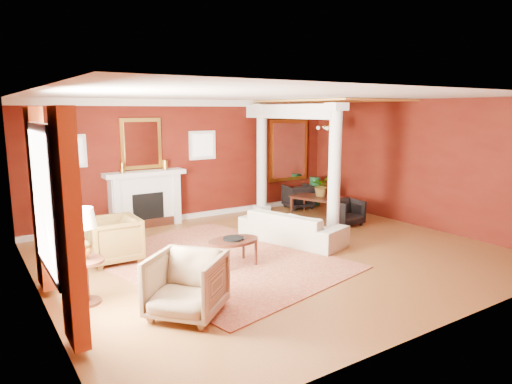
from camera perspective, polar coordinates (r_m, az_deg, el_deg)
ground at (r=8.62m, az=2.49°, el=-7.72°), size 8.00×8.00×0.00m
room_shell at (r=8.22m, az=2.60°, el=5.78°), size 8.04×7.04×2.92m
fireplace at (r=10.75m, az=-13.64°, el=-0.84°), size 1.85×0.42×1.29m
overmantel_mirror at (r=10.71m, az=-14.17°, el=5.88°), size 0.95×0.07×1.15m
flank_window_left at (r=10.33m, az=-22.33°, el=4.72°), size 0.70×0.07×0.70m
flank_window_right at (r=11.33m, az=-6.72°, el=5.83°), size 0.70×0.07×0.70m
left_window at (r=6.24m, az=-24.23°, el=-2.06°), size 0.21×2.55×2.60m
column_front at (r=9.59m, az=9.79°, el=2.73°), size 0.36×0.36×2.80m
column_back at (r=11.70m, az=0.73°, el=4.20°), size 0.36×0.36×2.80m
header_beam at (r=10.74m, az=4.07°, el=10.02°), size 0.30×3.20×0.32m
amber_ceiling at (r=11.36m, az=9.27°, el=11.18°), size 2.30×3.40×0.04m
dining_mirror at (r=12.75m, az=4.08°, el=5.23°), size 1.30×0.07×1.70m
chandelier at (r=11.44m, az=9.20°, el=8.06°), size 0.60×0.62×0.75m
crown_trim at (r=11.19m, az=-7.98°, el=10.98°), size 8.00×0.08×0.16m
base_trim at (r=11.48m, az=-7.65°, el=-2.92°), size 8.00×0.08×0.12m
rug at (r=8.27m, az=-5.01°, el=-8.47°), size 4.14×4.98×0.02m
sofa at (r=9.26m, az=4.54°, el=-3.73°), size 1.27×2.26×0.85m
armchair_leopard at (r=8.43m, az=-17.48°, el=-5.46°), size 0.83×0.88×0.89m
armchair_stripe at (r=6.08m, az=-8.71°, el=-11.08°), size 1.21×1.22×0.91m
coffee_table at (r=7.86m, az=-2.82°, el=-6.28°), size 0.93×0.93×0.47m
coffee_book at (r=7.74m, az=-2.67°, el=-5.26°), size 0.16×0.11×0.24m
side_table at (r=6.66m, az=-20.87°, el=-5.78°), size 0.54×0.54×1.36m
dining_table at (r=11.70m, az=7.93°, el=-1.07°), size 0.90×1.45×0.77m
dining_chair_near at (r=10.86m, az=11.29°, el=-2.35°), size 0.67×0.63×0.65m
dining_chair_far at (r=12.50m, az=5.28°, el=-0.41°), size 0.81×0.77×0.71m
green_urn at (r=12.94m, az=7.34°, el=-0.25°), size 0.34×0.34×0.82m
potted_plant at (r=11.66m, az=8.17°, el=1.89°), size 0.68×0.71×0.44m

